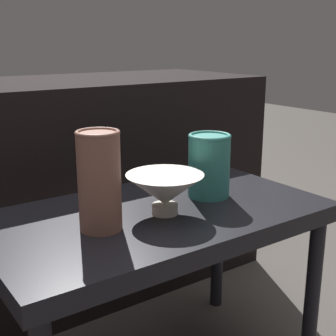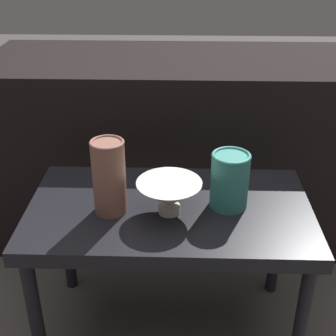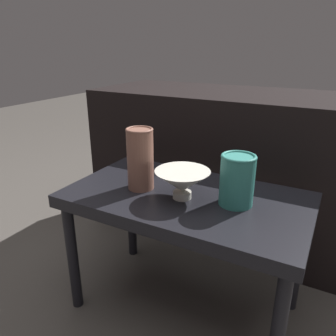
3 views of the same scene
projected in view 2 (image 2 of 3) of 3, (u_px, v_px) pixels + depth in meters
ground_plane at (169, 326)px, 1.43m from camera, size 8.00×8.00×0.00m
table at (169, 222)px, 1.25m from camera, size 0.74×0.42×0.44m
couch_backdrop at (174, 147)px, 1.76m from camera, size 1.31×0.50×0.68m
bowl at (168, 195)px, 1.17m from camera, size 0.17×0.17×0.09m
vase_textured_left at (109, 176)px, 1.16m from camera, size 0.08×0.08×0.20m
vase_colorful_right at (230, 180)px, 1.19m from camera, size 0.10×0.10×0.15m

